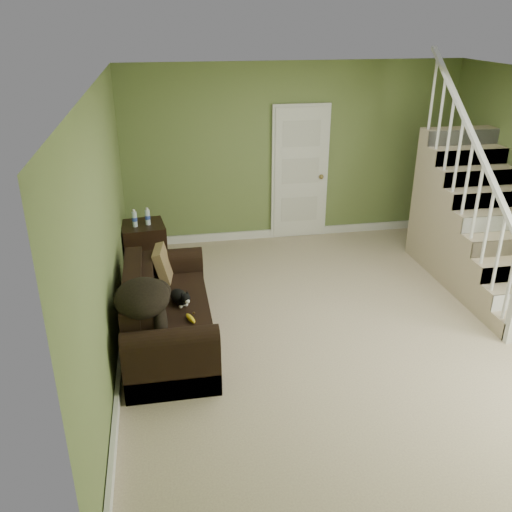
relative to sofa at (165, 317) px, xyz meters
name	(u,v)px	position (x,y,z in m)	size (l,w,h in m)	color
floor	(348,325)	(2.01, -0.02, -0.30)	(5.00, 5.50, 0.01)	tan
ceiling	(368,83)	(2.01, -0.02, 2.30)	(5.00, 5.50, 0.01)	white
wall_back	(293,153)	(2.01, 2.73, 1.00)	(5.00, 0.04, 2.60)	olive
wall_left	(106,231)	(-0.49, -0.02, 1.00)	(0.04, 5.50, 2.60)	olive
baseboard_back	(291,232)	(2.01, 2.70, -0.24)	(5.00, 0.04, 0.12)	white
baseboard_left	(122,342)	(-0.46, -0.02, -0.24)	(0.04, 5.50, 0.12)	white
door	(300,173)	(2.11, 2.68, 0.70)	(0.86, 0.12, 2.02)	white
staircase	(475,229)	(4.01, 0.94, 0.34)	(1.00, 2.51, 2.82)	tan
sofa	(165,317)	(0.00, 0.00, 0.00)	(0.86, 2.00, 0.79)	black
side_table	(144,247)	(-0.22, 1.83, 0.03)	(0.61, 0.61, 0.89)	black
cat	(180,298)	(0.16, 0.01, 0.20)	(0.28, 0.41, 0.20)	black
banana	(191,318)	(0.25, -0.34, 0.15)	(0.05, 0.19, 0.05)	yellow
throw_pillow	(163,264)	(0.02, 0.66, 0.30)	(0.10, 0.39, 0.39)	brown
throw_blanket	(142,297)	(-0.18, -0.51, 0.52)	(0.50, 0.66, 0.27)	black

